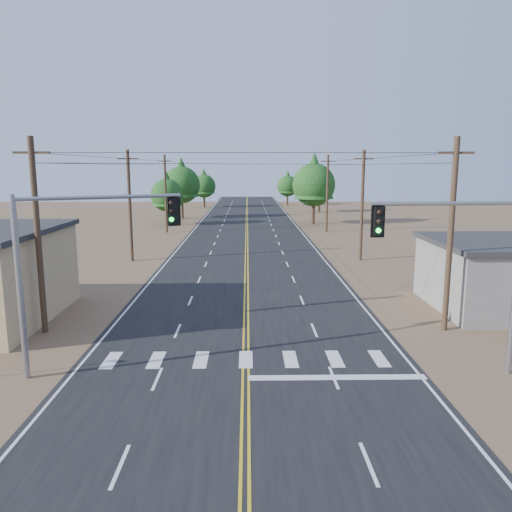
{
  "coord_description": "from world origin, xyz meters",
  "views": [
    {
      "loc": [
        0.09,
        -13.13,
        8.53
      ],
      "look_at": [
        0.57,
        14.81,
        3.5
      ],
      "focal_mm": 35.0,
      "sensor_mm": 36.0,
      "label": 1
    }
  ],
  "objects": [
    {
      "name": "tree_left_mid",
      "position": [
        -10.72,
        69.73,
        6.17
      ],
      "size": [
        6.05,
        6.05,
        10.08
      ],
      "color": "#3F2D1E",
      "rests_on": "ground"
    },
    {
      "name": "utility_pole_left_mid",
      "position": [
        -10.5,
        32.0,
        5.12
      ],
      "size": [
        1.8,
        0.3,
        10.0
      ],
      "color": "#4C3826",
      "rests_on": "ground"
    },
    {
      "name": "road",
      "position": [
        0.0,
        30.0,
        0.01
      ],
      "size": [
        15.0,
        200.0,
        0.02
      ],
      "primitive_type": "cube",
      "color": "black",
      "rests_on": "ground"
    },
    {
      "name": "utility_pole_left_near",
      "position": [
        -10.5,
        12.0,
        5.12
      ],
      "size": [
        1.8,
        0.3,
        10.0
      ],
      "color": "#4C3826",
      "rests_on": "ground"
    },
    {
      "name": "ground",
      "position": [
        0.0,
        0.0,
        0.0
      ],
      "size": [
        220.0,
        220.0,
        0.0
      ],
      "primitive_type": "plane",
      "color": "brown",
      "rests_on": "ground"
    },
    {
      "name": "utility_pole_right_mid",
      "position": [
        10.5,
        32.0,
        5.12
      ],
      "size": [
        1.8,
        0.3,
        10.0
      ],
      "color": "#4C3826",
      "rests_on": "ground"
    },
    {
      "name": "tree_left_near",
      "position": [
        -11.69,
        60.42,
        4.85
      ],
      "size": [
        4.76,
        4.76,
        7.93
      ],
      "color": "#3F2D1E",
      "rests_on": "ground"
    },
    {
      "name": "utility_pole_right_near",
      "position": [
        10.5,
        12.0,
        5.12
      ],
      "size": [
        1.8,
        0.3,
        10.0
      ],
      "color": "#4C3826",
      "rests_on": "ground"
    },
    {
      "name": "tree_left_far",
      "position": [
        -9.0,
        92.3,
        4.98
      ],
      "size": [
        4.89,
        4.89,
        8.15
      ],
      "color": "#3F2D1E",
      "rests_on": "ground"
    },
    {
      "name": "signal_mast_left",
      "position": [
        -7.14,
        7.01,
        5.11
      ],
      "size": [
        6.24,
        2.85,
        7.49
      ],
      "rotation": [
        0.0,
        0.0,
        0.41
      ],
      "color": "gray",
      "rests_on": "ground"
    },
    {
      "name": "tree_right_far",
      "position": [
        9.0,
        98.13,
        4.72
      ],
      "size": [
        4.63,
        4.63,
        7.71
      ],
      "color": "#3F2D1E",
      "rests_on": "ground"
    },
    {
      "name": "utility_pole_left_far",
      "position": [
        -10.5,
        52.0,
        5.12
      ],
      "size": [
        1.8,
        0.3,
        10.0
      ],
      "color": "#4C3826",
      "rests_on": "ground"
    },
    {
      "name": "signal_mast_right",
      "position": [
        9.19,
        6.25,
        4.96
      ],
      "size": [
        6.29,
        0.85,
        7.31
      ],
      "rotation": [
        0.0,
        0.0,
        0.08
      ],
      "color": "gray",
      "rests_on": "ground"
    },
    {
      "name": "tree_right_near",
      "position": [
        9.96,
        61.36,
        6.49
      ],
      "size": [
        6.36,
        6.36,
        10.6
      ],
      "color": "#3F2D1E",
      "rests_on": "ground"
    },
    {
      "name": "utility_pole_right_far",
      "position": [
        10.5,
        52.0,
        5.12
      ],
      "size": [
        1.8,
        0.3,
        10.0
      ],
      "color": "#4C3826",
      "rests_on": "ground"
    },
    {
      "name": "tree_right_mid",
      "position": [
        13.67,
        81.2,
        4.82
      ],
      "size": [
        4.73,
        4.73,
        7.89
      ],
      "color": "#3F2D1E",
      "rests_on": "ground"
    }
  ]
}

